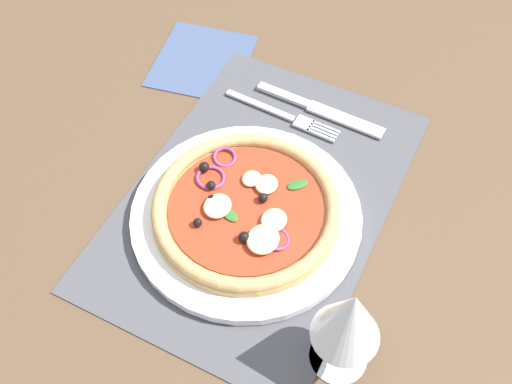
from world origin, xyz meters
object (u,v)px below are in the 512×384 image
at_px(wine_glass, 349,319).
at_px(knife, 321,110).
at_px(napkin, 202,60).
at_px(pizza, 245,208).
at_px(fork, 287,117).
at_px(plate, 245,215).

bearing_deg(wine_glass, knife, -154.02).
distance_m(wine_glass, napkin, 0.52).
xyz_separation_m(pizza, wine_glass, (0.12, 0.17, 0.07)).
distance_m(pizza, fork, 0.18).
height_order(wine_glass, napkin, wine_glass).
bearing_deg(fork, pizza, -78.99).
relative_size(fork, wine_glass, 1.21).
bearing_deg(wine_glass, napkin, -133.36).
bearing_deg(napkin, plate, 40.02).
height_order(fork, napkin, fork).
bearing_deg(napkin, pizza, 40.03).
xyz_separation_m(plate, pizza, (0.00, 0.00, 0.02)).
relative_size(plate, knife, 1.46).
xyz_separation_m(fork, wine_glass, (0.30, 0.20, 0.10)).
relative_size(plate, napkin, 1.86).
bearing_deg(wine_glass, plate, -123.60).
xyz_separation_m(plate, wine_glass, (0.12, 0.17, 0.09)).
distance_m(knife, napkin, 0.21).
height_order(plate, wine_glass, wine_glass).
bearing_deg(pizza, napkin, -139.97).
distance_m(fork, napkin, 0.18).
xyz_separation_m(plate, knife, (-0.22, 0.01, -0.00)).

